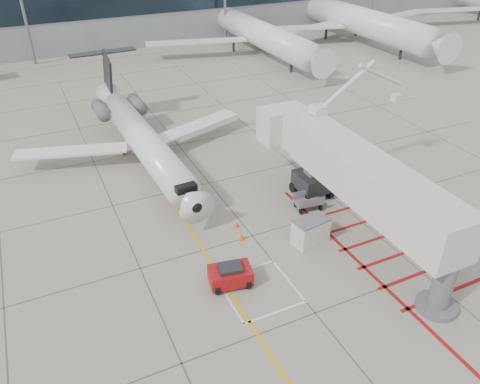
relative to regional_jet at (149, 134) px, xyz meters
name	(u,v)px	position (x,y,z in m)	size (l,w,h in m)	color
ground_plane	(280,271)	(3.66, -15.71, -3.61)	(260.00, 260.00, 0.00)	gray
regional_jet	(149,134)	(0.00, 0.00, 0.00)	(21.85, 27.55, 7.22)	white
jet_bridge	(369,190)	(10.25, -15.33, 0.48)	(9.68, 20.43, 8.17)	silver
pushback_tug	(230,274)	(0.31, -15.45, -2.87)	(2.55, 1.60, 1.49)	#9C0F12
baggage_cart	(308,201)	(9.03, -10.44, -2.96)	(2.06, 1.30, 1.30)	slate
ground_power_unit	(311,231)	(6.91, -14.02, -2.68)	(2.36, 1.37, 1.86)	silver
cone_nose	(241,236)	(2.80, -11.76, -3.34)	(0.40, 0.40, 0.55)	orange
cone_side	(236,224)	(3.12, -10.26, -3.35)	(0.37, 0.37, 0.52)	#FF4E0D
bg_aircraft_c	(255,15)	(25.09, 30.29, 1.93)	(33.22, 36.91, 11.07)	silver
bg_aircraft_d	(353,0)	(42.86, 30.29, 2.70)	(37.86, 42.07, 12.62)	silver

